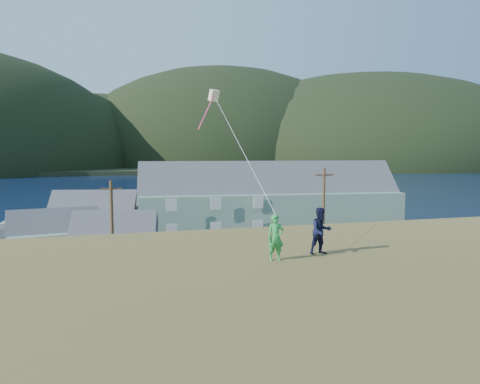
% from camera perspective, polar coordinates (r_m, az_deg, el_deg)
% --- Properties ---
extents(ground, '(900.00, 900.00, 0.00)m').
position_cam_1_polar(ground, '(33.32, -11.26, -13.53)').
color(ground, '#0A1638').
rests_on(ground, ground).
extents(grass_strip, '(110.00, 8.00, 0.10)m').
position_cam_1_polar(grass_strip, '(31.42, -11.02, -14.61)').
color(grass_strip, '#4C3D19').
rests_on(grass_strip, ground).
extents(waterfront_lot, '(72.00, 36.00, 0.12)m').
position_cam_1_polar(waterfront_lot, '(49.69, -12.53, -7.17)').
color(waterfront_lot, '#28282B').
rests_on(waterfront_lot, ground).
extents(wharf, '(26.00, 14.00, 0.90)m').
position_cam_1_polar(wharf, '(72.35, -18.07, -3.07)').
color(wharf, gray).
rests_on(wharf, ground).
extents(far_shore, '(900.00, 320.00, 2.00)m').
position_cam_1_polar(far_shore, '(361.63, -14.63, 3.64)').
color(far_shore, black).
rests_on(far_shore, ground).
extents(far_hills, '(760.00, 265.00, 143.00)m').
position_cam_1_polar(far_hills, '(313.24, -8.04, 3.71)').
color(far_hills, black).
rests_on(far_hills, ground).
extents(lodge, '(33.47, 12.00, 11.54)m').
position_cam_1_polar(lodge, '(54.92, 3.97, -1.22)').
color(lodge, gray).
rests_on(lodge, waterfront_lot).
extents(shed_palegreen_near, '(9.23, 6.53, 6.18)m').
position_cam_1_polar(shed_palegreen_near, '(46.11, -23.45, -5.57)').
color(shed_palegreen_near, slate).
rests_on(shed_palegreen_near, waterfront_lot).
extents(shed_white, '(8.57, 6.36, 6.26)m').
position_cam_1_polar(shed_white, '(42.00, -16.41, -6.28)').
color(shed_white, silver).
rests_on(shed_white, waterfront_lot).
extents(shed_palegreen_far, '(11.57, 7.93, 7.15)m').
position_cam_1_polar(shed_palegreen_far, '(57.19, -18.90, -2.97)').
color(shed_palegreen_far, gray).
rests_on(shed_palegreen_far, waterfront_lot).
extents(utility_poles, '(32.15, 0.24, 9.27)m').
position_cam_1_polar(utility_poles, '(33.56, -14.73, -5.40)').
color(utility_poles, '#47331E').
rests_on(utility_poles, waterfront_lot).
extents(parked_cars, '(23.71, 12.89, 1.55)m').
position_cam_1_polar(parked_cars, '(53.64, -22.85, -5.67)').
color(parked_cars, white).
rests_on(parked_cars, waterfront_lot).
extents(kite_flyer_green, '(0.57, 0.39, 1.50)m').
position_cam_1_polar(kite_flyer_green, '(14.01, 4.77, -6.09)').
color(kite_flyer_green, green).
rests_on(kite_flyer_green, hillside).
extents(kite_flyer_navy, '(0.82, 0.66, 1.62)m').
position_cam_1_polar(kite_flyer_navy, '(15.05, 10.75, -5.13)').
color(kite_flyer_navy, black).
rests_on(kite_flyer_navy, hillside).
extents(kite_rig, '(0.92, 4.36, 9.46)m').
position_cam_1_polar(kite_rig, '(21.31, -3.56, 12.26)').
color(kite_rig, '#F3E9B9').
rests_on(kite_rig, ground).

